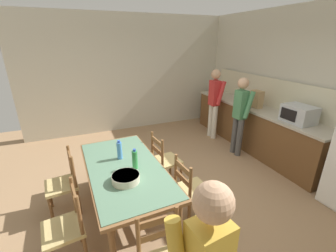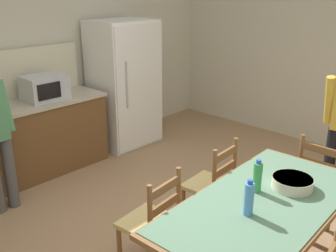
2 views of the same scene
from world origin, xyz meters
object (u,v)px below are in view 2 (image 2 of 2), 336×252
at_px(bottle_off_centre, 257,177).
at_px(serving_bowl, 292,182).
at_px(refrigerator, 124,84).
at_px(microwave, 45,88).
at_px(dining_table, 263,210).
at_px(chair_head_end, 321,180).
at_px(bottle_near_centre, 249,199).
at_px(chair_side_far_right, 212,185).
at_px(chair_side_far_left, 152,223).

height_order(bottle_off_centre, serving_bowl, bottle_off_centre).
bearing_deg(refrigerator, microwave, 179.14).
height_order(microwave, dining_table, microwave).
height_order(bottle_off_centre, chair_head_end, bottle_off_centre).
distance_m(refrigerator, bottle_off_centre, 3.15).
bearing_deg(microwave, refrigerator, -0.86).
bearing_deg(chair_head_end, bottle_near_centre, 92.46).
xyz_separation_m(refrigerator, chair_side_far_right, (-0.86, -2.27, -0.46)).
bearing_deg(microwave, chair_head_end, -67.69).
bearing_deg(chair_head_end, chair_side_far_right, 49.39).
xyz_separation_m(bottle_off_centre, chair_head_end, (1.14, -0.07, -0.44)).
xyz_separation_m(serving_bowl, chair_head_end, (0.90, 0.11, -0.36)).
distance_m(refrigerator, chair_side_far_left, 2.90).
height_order(dining_table, chair_side_far_right, chair_side_far_right).
height_order(microwave, chair_head_end, microwave).
height_order(chair_side_far_right, chair_side_far_left, same).
distance_m(refrigerator, dining_table, 3.30).
bearing_deg(serving_bowl, chair_side_far_right, 85.79).
bearing_deg(chair_side_far_left, chair_side_far_right, 176.33).
bearing_deg(bottle_off_centre, refrigerator, 68.39).
bearing_deg(chair_side_far_right, microwave, -84.57).
xyz_separation_m(dining_table, chair_side_far_left, (-0.45, 0.74, -0.23)).
height_order(bottle_near_centre, chair_side_far_left, bottle_near_centre).
distance_m(microwave, chair_side_far_right, 2.41).
height_order(bottle_near_centre, chair_side_far_right, bottle_near_centre).
distance_m(dining_table, bottle_off_centre, 0.25).
relative_size(microwave, chair_side_far_right, 0.55).
relative_size(serving_bowl, chair_side_far_left, 0.35).
distance_m(microwave, bottle_off_centre, 2.95).
bearing_deg(chair_head_end, refrigerator, -0.31).
distance_m(bottle_off_centre, chair_head_end, 1.22).
distance_m(dining_table, chair_head_end, 1.25).
distance_m(dining_table, serving_bowl, 0.36).
xyz_separation_m(microwave, bottle_off_centre, (0.09, -2.94, -0.21)).
xyz_separation_m(microwave, chair_side_far_right, (0.40, -2.29, -0.64)).
bearing_deg(chair_head_end, microwave, 22.32).
bearing_deg(refrigerator, chair_side_far_left, -126.38).
height_order(refrigerator, chair_head_end, refrigerator).
relative_size(bottle_near_centre, serving_bowl, 0.84).
bearing_deg(dining_table, microwave, 90.07).
bearing_deg(serving_bowl, bottle_near_centre, 175.37).
bearing_deg(chair_side_far_left, bottle_off_centre, 125.17).
height_order(microwave, serving_bowl, microwave).
relative_size(microwave, bottle_off_centre, 1.85).
height_order(bottle_near_centre, chair_head_end, bottle_near_centre).
bearing_deg(chair_side_far_left, microwave, -106.95).
xyz_separation_m(microwave, dining_table, (0.00, -3.06, -0.41)).
bearing_deg(refrigerator, serving_bowl, -106.47).
bearing_deg(refrigerator, dining_table, -112.29).
relative_size(refrigerator, chair_side_far_right, 1.99).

